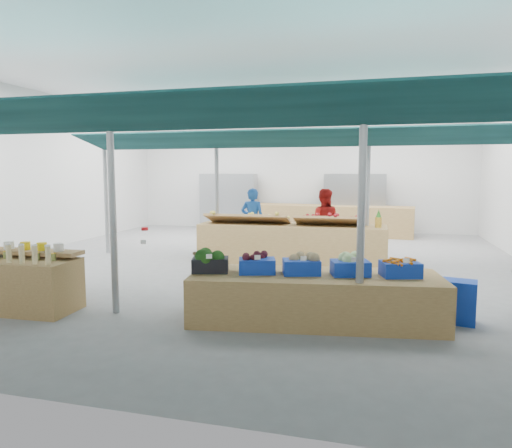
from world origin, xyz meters
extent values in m
plane|color=slate|center=(0.00, 0.00, 0.00)|extent=(13.00, 13.00, 0.00)
plane|color=silver|center=(0.00, 0.00, 4.20)|extent=(13.00, 13.00, 0.00)
plane|color=silver|center=(0.00, 6.50, 2.10)|extent=(12.00, 0.00, 12.00)
plane|color=silver|center=(-6.00, 0.00, 2.10)|extent=(0.00, 13.00, 13.00)
cylinder|color=gray|center=(-4.00, 0.50, 1.50)|extent=(0.10, 0.10, 3.00)
cylinder|color=gray|center=(-1.00, -4.00, 1.50)|extent=(0.10, 0.10, 3.00)
cylinder|color=gray|center=(-1.00, 0.50, 1.50)|extent=(0.10, 0.10, 3.00)
cylinder|color=gray|center=(2.50, -4.00, 1.50)|extent=(0.10, 0.10, 3.00)
cylinder|color=gray|center=(2.50, 0.50, 1.50)|extent=(0.10, 0.10, 3.00)
cylinder|color=gray|center=(0.75, -4.00, 2.85)|extent=(10.00, 0.06, 0.06)
cylinder|color=gray|center=(0.75, 0.50, 2.85)|extent=(10.00, 0.06, 0.06)
cube|color=#0A272B|center=(0.75, -4.65, 2.78)|extent=(9.50, 1.28, 0.30)
cube|color=#0A272B|center=(0.75, -3.35, 2.78)|extent=(9.50, 1.28, 0.30)
cube|color=#0A272B|center=(0.75, -0.15, 2.78)|extent=(9.50, 1.28, 0.30)
cube|color=#0A272B|center=(0.75, 1.15, 2.78)|extent=(9.50, 1.28, 0.30)
cube|color=#B23F33|center=(-2.50, 6.00, 1.00)|extent=(2.00, 0.50, 2.00)
cube|color=#B23F33|center=(2.00, 6.00, 1.00)|extent=(2.00, 0.50, 2.00)
cube|color=olive|center=(-2.46, -4.27, 0.39)|extent=(1.77, 0.84, 0.77)
cube|color=#997247|center=(-2.47, -4.03, 0.85)|extent=(1.75, 0.40, 0.06)
cube|color=olive|center=(1.89, -3.66, 0.33)|extent=(3.53, 1.60, 0.66)
cube|color=olive|center=(0.86, 0.25, 0.45)|extent=(4.19, 1.04, 0.90)
cube|color=olive|center=(1.22, 5.54, 0.48)|extent=(5.46, 1.56, 0.97)
cube|color=#0F33AA|center=(3.79, -3.22, 0.30)|extent=(0.55, 0.44, 0.59)
imported|color=#16448F|center=(-0.34, 1.35, 0.84)|extent=(0.61, 0.41, 1.67)
imported|color=maroon|center=(1.46, 1.35, 0.84)|extent=(0.82, 0.64, 1.67)
cube|color=black|center=(0.44, -3.86, 0.76)|extent=(0.58, 0.47, 0.20)
cube|color=white|center=(0.50, -4.07, 0.92)|extent=(0.08, 0.03, 0.06)
cube|color=#0F33AA|center=(1.09, -3.77, 0.76)|extent=(0.58, 0.47, 0.20)
cube|color=white|center=(1.15, -3.98, 0.92)|extent=(0.08, 0.03, 0.06)
cube|color=#0F33AA|center=(1.70, -3.68, 0.76)|extent=(0.58, 0.47, 0.20)
cube|color=white|center=(1.76, -3.90, 0.92)|extent=(0.08, 0.03, 0.06)
cube|color=#0F33AA|center=(2.36, -3.59, 0.76)|extent=(0.58, 0.47, 0.20)
cube|color=white|center=(2.42, -3.80, 0.92)|extent=(0.08, 0.03, 0.06)
cube|color=#0F33AA|center=(3.02, -3.50, 0.76)|extent=(0.58, 0.47, 0.20)
cube|color=white|center=(3.08, -3.71, 0.92)|extent=(0.08, 0.03, 0.06)
sphere|color=brown|center=(0.31, -4.00, 0.90)|extent=(0.09, 0.09, 0.09)
sphere|color=brown|center=(0.26, -4.02, 0.94)|extent=(0.06, 0.06, 0.06)
cylinder|color=#B90C11|center=(-1.13, -2.82, 1.10)|extent=(0.12, 0.12, 0.05)
cube|color=white|center=(-1.13, -2.88, 0.88)|extent=(0.10, 0.01, 0.07)
cube|color=#997247|center=(-0.13, 0.14, 1.02)|extent=(1.91, 0.72, 0.26)
cube|color=#997247|center=(1.71, 0.16, 1.02)|extent=(1.52, 0.71, 0.26)
cylinder|color=#8C6019|center=(2.75, 0.17, 1.01)|extent=(0.14, 0.14, 0.22)
cone|color=#26661E|center=(2.75, 0.17, 1.20)|extent=(0.12, 0.12, 0.18)
camera|label=1|loc=(2.65, -9.82, 2.05)|focal=32.00mm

